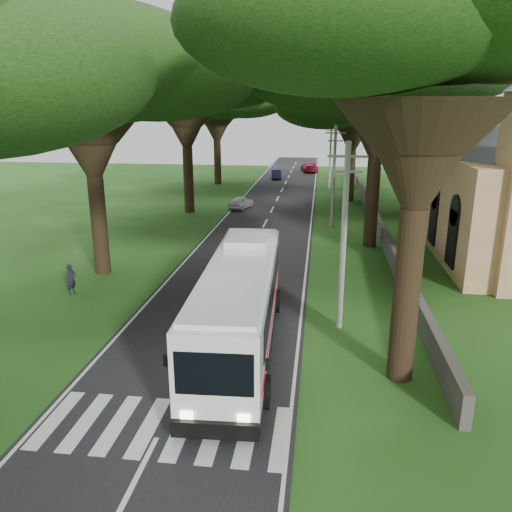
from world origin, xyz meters
TOP-DOWN VIEW (x-y plane):
  - ground at (0.00, 0.00)m, footprint 140.00×140.00m
  - road at (0.00, 25.00)m, footprint 8.00×120.00m
  - crosswalk at (0.00, -2.00)m, footprint 8.00×3.00m
  - property_wall at (9.00, 24.00)m, footprint 0.35×50.00m
  - pole_near at (5.50, 6.00)m, footprint 1.60×0.24m
  - pole_mid at (5.50, 26.00)m, footprint 1.60×0.24m
  - pole_far at (5.50, 46.00)m, footprint 1.60×0.24m
  - tree_l_mida at (-8.00, 12.00)m, footprint 14.87×14.87m
  - tree_l_midb at (-7.50, 30.00)m, footprint 14.77×14.77m
  - tree_l_far at (-8.50, 48.00)m, footprint 14.94×14.94m
  - tree_r_mida at (8.00, 20.00)m, footprint 15.79×15.79m
  - tree_r_midb at (7.50, 38.00)m, footprint 14.03×14.03m
  - tree_r_far at (8.50, 56.00)m, footprint 15.99×15.99m
  - coach_bus at (1.50, 3.53)m, footprint 3.25×12.21m
  - distant_car_a at (-3.00, 32.10)m, footprint 2.29×3.76m
  - distant_car_b at (-1.58, 53.61)m, footprint 1.78×3.82m
  - distant_car_c at (2.72, 62.02)m, footprint 2.93×5.48m
  - pedestrian at (-8.08, 8.37)m, footprint 0.54×0.67m

SIDE VIEW (x-z plane):
  - ground at x=0.00m, z-range 0.00..0.00m
  - crosswalk at x=0.00m, z-range -0.01..0.01m
  - road at x=0.00m, z-range -0.01..0.03m
  - property_wall at x=9.00m, z-range 0.00..1.20m
  - distant_car_a at x=-3.00m, z-range 0.03..1.22m
  - distant_car_b at x=-1.58m, z-range 0.03..1.24m
  - distant_car_c at x=2.72m, z-range 0.03..1.54m
  - pedestrian at x=-8.08m, z-range 0.00..1.61m
  - coach_bus at x=1.50m, z-range 0.14..3.71m
  - pole_near at x=5.50m, z-range 0.18..8.18m
  - pole_mid at x=5.50m, z-range 0.18..8.18m
  - pole_far at x=5.50m, z-range 0.18..8.18m
  - tree_r_midb at x=7.50m, z-range 3.65..17.11m
  - tree_l_far at x=-8.50m, z-range 3.79..17.90m
  - tree_l_mida at x=-8.00m, z-range 4.03..18.59m
  - tree_l_midb at x=-7.50m, z-range 4.36..19.58m
  - tree_r_mida at x=8.00m, z-range 4.44..20.20m
  - tree_r_far at x=8.50m, z-range 4.60..20.79m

